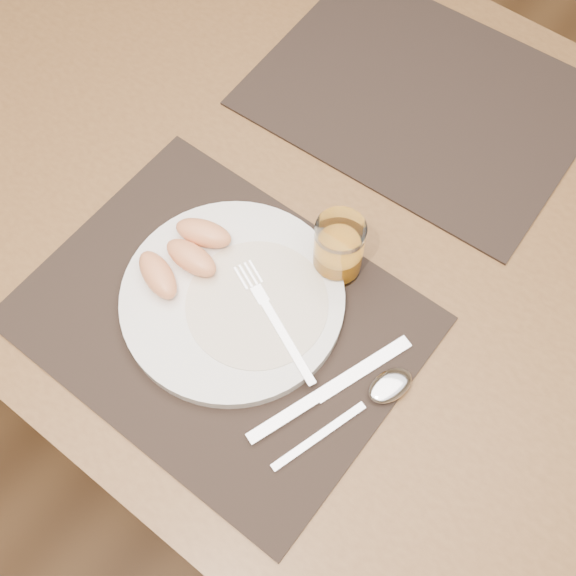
# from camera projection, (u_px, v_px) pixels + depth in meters

# --- Properties ---
(ground) EXTENTS (5.00, 5.00, 0.00)m
(ground) POSITION_uv_depth(u_px,v_px,m) (320.00, 394.00, 1.61)
(ground) COLOR brown
(ground) RESTS_ON ground
(table) EXTENTS (1.40, 0.90, 0.75)m
(table) POSITION_uv_depth(u_px,v_px,m) (339.00, 241.00, 1.01)
(table) COLOR brown
(table) RESTS_ON ground
(placemat_near) EXTENTS (0.45, 0.35, 0.00)m
(placemat_near) POSITION_uv_depth(u_px,v_px,m) (221.00, 319.00, 0.87)
(placemat_near) COLOR black
(placemat_near) RESTS_ON table
(placemat_far) EXTENTS (0.46, 0.37, 0.00)m
(placemat_far) POSITION_uv_depth(u_px,v_px,m) (421.00, 97.00, 1.02)
(placemat_far) COLOR black
(placemat_far) RESTS_ON table
(plate) EXTENTS (0.27, 0.27, 0.02)m
(plate) POSITION_uv_depth(u_px,v_px,m) (233.00, 299.00, 0.87)
(plate) COLOR white
(plate) RESTS_ON placemat_near
(plate_dressing) EXTENTS (0.17, 0.17, 0.00)m
(plate_dressing) POSITION_uv_depth(u_px,v_px,m) (257.00, 303.00, 0.85)
(plate_dressing) COLOR white
(plate_dressing) RESTS_ON plate
(fork) EXTENTS (0.17, 0.09, 0.00)m
(fork) POSITION_uv_depth(u_px,v_px,m) (269.00, 311.00, 0.85)
(fork) COLOR silver
(fork) RESTS_ON plate
(knife) EXTENTS (0.09, 0.21, 0.01)m
(knife) POSITION_uv_depth(u_px,v_px,m) (317.00, 398.00, 0.82)
(knife) COLOR silver
(knife) RESTS_ON placemat_near
(spoon) EXTENTS (0.08, 0.19, 0.01)m
(spoon) POSITION_uv_depth(u_px,v_px,m) (380.00, 393.00, 0.82)
(spoon) COLOR silver
(spoon) RESTS_ON placemat_near
(juice_glass) EXTENTS (0.06, 0.06, 0.09)m
(juice_glass) POSITION_uv_depth(u_px,v_px,m) (338.00, 251.00, 0.86)
(juice_glass) COLOR white
(juice_glass) RESTS_ON placemat_near
(grapefruit_wedges) EXTENTS (0.09, 0.13, 0.03)m
(grapefruit_wedges) POSITION_uv_depth(u_px,v_px,m) (184.00, 255.00, 0.87)
(grapefruit_wedges) COLOR #E6945E
(grapefruit_wedges) RESTS_ON plate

